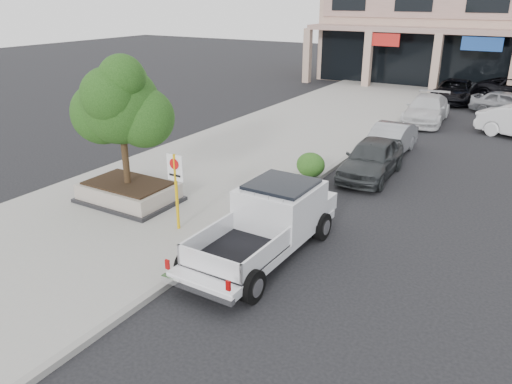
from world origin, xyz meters
The scene contains 13 objects.
ground centered at (0.00, 0.00, 0.00)m, with size 120.00×120.00×0.00m, color black.
sidewalk centered at (-5.50, 6.00, 0.07)m, with size 8.00×52.00×0.15m, color gray.
curb centered at (-1.55, 6.00, 0.07)m, with size 0.20×52.00×0.15m, color gray.
planter centered at (-5.95, 0.81, 0.48)m, with size 3.20×2.20×0.68m.
planter_tree centered at (-5.82, 0.96, 3.41)m, with size 2.90×2.55×4.00m.
no_parking_sign centered at (-3.19, 0.02, 1.63)m, with size 0.55×0.09×2.30m.
hedge centered at (-1.80, 6.19, 0.62)m, with size 1.10×0.99×0.94m, color #1B4513.
pickup_truck centered at (-0.35, 0.03, 0.91)m, with size 2.14×5.78×1.82m, color silver, non-canonical shape.
curb_car_a centered at (0.04, 7.79, 0.74)m, with size 1.75×4.35×1.48m, color #2E3234.
curb_car_b centered at (-0.24, 10.95, 0.68)m, with size 1.43×4.11×1.35m, color gray.
curb_car_c centered at (-0.33, 18.03, 0.73)m, with size 2.05×5.04×1.46m, color silver.
curb_car_d centered at (-0.13, 24.76, 0.73)m, with size 2.43×5.27×1.47m, color black.
lot_car_a centered at (3.40, 22.13, 0.72)m, with size 1.69×4.21×1.44m, color gray.
Camera 1 is at (5.70, -10.27, 6.61)m, focal length 35.00 mm.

